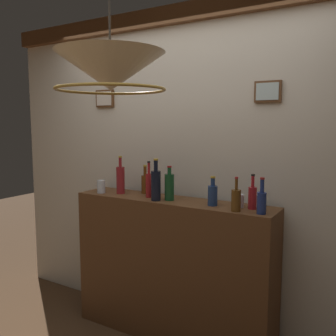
{
  "coord_description": "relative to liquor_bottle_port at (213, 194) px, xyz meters",
  "views": [
    {
      "loc": [
        1.42,
        -1.55,
        1.71
      ],
      "look_at": [
        0.0,
        0.8,
        1.37
      ],
      "focal_mm": 39.45,
      "sensor_mm": 36.0,
      "label": 1
    }
  ],
  "objects": [
    {
      "name": "pendant_lamp",
      "position": [
        -0.27,
        -0.78,
        0.78
      ],
      "size": [
        0.6,
        0.6,
        0.57
      ],
      "color": "#EFE5C6"
    },
    {
      "name": "glass_tumbler_highball",
      "position": [
        0.18,
        0.05,
        -0.04
      ],
      "size": [
        0.08,
        0.08,
        0.09
      ],
      "color": "silver",
      "rests_on": "bar_shelf_unit"
    },
    {
      "name": "bar_shelf_unit",
      "position": [
        -0.36,
        0.03,
        -0.64
      ],
      "size": [
        1.63,
        0.34,
        1.12
      ],
      "primitive_type": "cube",
      "color": "brown",
      "rests_on": "ground"
    },
    {
      "name": "liquor_bottle_scotch",
      "position": [
        -0.85,
        0.02,
        0.04
      ],
      "size": [
        0.07,
        0.07,
        0.31
      ],
      "color": "maroon",
      "rests_on": "bar_shelf_unit"
    },
    {
      "name": "glass_tumbler_shot",
      "position": [
        -1.0,
        -0.04,
        -0.03
      ],
      "size": [
        0.07,
        0.07,
        0.11
      ],
      "color": "silver",
      "rests_on": "bar_shelf_unit"
    },
    {
      "name": "liquor_bottle_mezcal",
      "position": [
        0.2,
        -0.08,
        -0.0
      ],
      "size": [
        0.06,
        0.06,
        0.23
      ],
      "color": "brown",
      "rests_on": "bar_shelf_unit"
    },
    {
      "name": "liquor_bottle_vodka",
      "position": [
        -0.56,
        0.01,
        0.02
      ],
      "size": [
        0.05,
        0.05,
        0.29
      ],
      "color": "#A71F23",
      "rests_on": "bar_shelf_unit"
    },
    {
      "name": "liquor_bottle_amaro",
      "position": [
        0.37,
        -0.06,
        0.0
      ],
      "size": [
        0.06,
        0.06,
        0.24
      ],
      "color": "navy",
      "rests_on": "bar_shelf_unit"
    },
    {
      "name": "glass_tumbler_rocks",
      "position": [
        0.29,
        0.14,
        -0.04
      ],
      "size": [
        0.07,
        0.07,
        0.08
      ],
      "color": "silver",
      "rests_on": "bar_shelf_unit"
    },
    {
      "name": "liquor_bottle_port",
      "position": [
        0.0,
        0.0,
        0.0
      ],
      "size": [
        0.07,
        0.07,
        0.21
      ],
      "color": "navy",
      "rests_on": "bar_shelf_unit"
    },
    {
      "name": "liquor_bottle_bourbon",
      "position": [
        -0.44,
        -0.06,
        0.04
      ],
      "size": [
        0.07,
        0.07,
        0.32
      ],
      "color": "black",
      "rests_on": "bar_shelf_unit"
    },
    {
      "name": "panelled_rear_partition",
      "position": [
        -0.36,
        0.27,
        0.19
      ],
      "size": [
        3.7,
        0.15,
        2.62
      ],
      "color": "beige",
      "rests_on": "ground"
    },
    {
      "name": "liquor_bottle_vermouth",
      "position": [
        -0.67,
        0.13,
        0.01
      ],
      "size": [
        0.06,
        0.06,
        0.24
      ],
      "color": "brown",
      "rests_on": "bar_shelf_unit"
    },
    {
      "name": "liquor_bottle_gin",
      "position": [
        0.28,
        0.04,
        0.01
      ],
      "size": [
        0.06,
        0.06,
        0.24
      ],
      "color": "#A61D24",
      "rests_on": "bar_shelf_unit"
    },
    {
      "name": "liquor_bottle_sherry",
      "position": [
        -0.36,
        -0.0,
        0.03
      ],
      "size": [
        0.07,
        0.07,
        0.26
      ],
      "color": "#184925",
      "rests_on": "bar_shelf_unit"
    }
  ]
}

